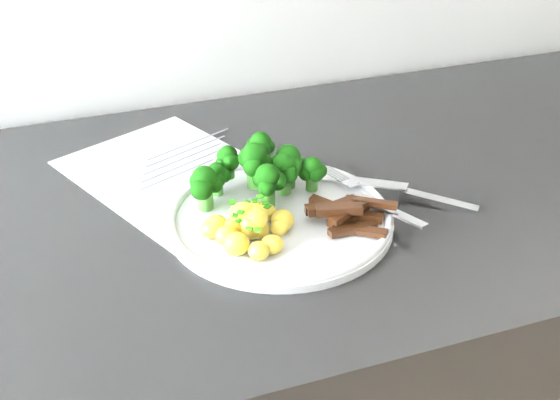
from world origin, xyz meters
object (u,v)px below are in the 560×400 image
Objects in this scene: knife at (416,196)px; beef_strips at (345,213)px; plate at (280,217)px; potatoes at (247,226)px; recipe_paper at (177,176)px; broccoli at (260,168)px; fork at (374,200)px.

beef_strips is at bearing -168.18° from knife.
knife reaches higher than plate.
beef_strips is at bearing -2.75° from potatoes.
plate is 1.61× the size of knife.
recipe_paper is 2.17× the size of knife.
potatoes is (0.04, -0.17, 0.02)m from recipe_paper.
knife reaches higher than recipe_paper.
recipe_paper is at bearing 148.92° from knife.
beef_strips is 0.10m from knife.
plate is at bearing 30.26° from potatoes.
broccoli is (0.08, -0.09, 0.04)m from recipe_paper.
potatoes is 0.64× the size of knife.
broccoli is at bearing 129.08° from beef_strips.
beef_strips is 0.64× the size of fork.
broccoli reaches higher than plate.
potatoes reaches higher than recipe_paper.
potatoes is at bearing -76.45° from recipe_paper.
plate is 0.07m from beef_strips.
beef_strips is (0.07, -0.09, -0.02)m from broccoli.
beef_strips is (0.11, -0.01, -0.00)m from potatoes.
broccoli is 0.11m from beef_strips.
potatoes is at bearing -116.58° from broccoli.
plate is 2.48× the size of beef_strips.
plate is at bearing 176.09° from knife.
fork is (0.19, -0.16, 0.02)m from recipe_paper.
broccoli reaches higher than potatoes.
broccoli is 0.19m from knife.
beef_strips reaches higher than knife.
recipe_paper is at bearing 133.27° from broccoli.
fork is 1.01× the size of knife.
recipe_paper is 0.16m from plate.
fork reaches higher than plate.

